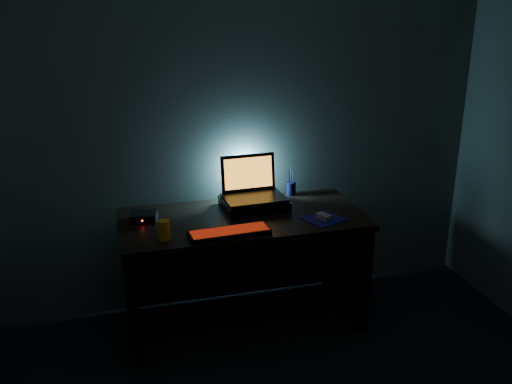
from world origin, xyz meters
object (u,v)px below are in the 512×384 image
at_px(laptop, 252,188).
at_px(pen_cup, 291,188).
at_px(juice_glass, 164,230).
at_px(mouse, 324,216).
at_px(router, 144,217).
at_px(keyboard, 230,232).

height_order(laptop, pen_cup, laptop).
bearing_deg(juice_glass, mouse, 2.58).
relative_size(pen_cup, router, 0.50).
bearing_deg(laptop, keyboard, -122.42).
bearing_deg(keyboard, pen_cup, 41.00).
bearing_deg(router, juice_glass, -61.70).
height_order(mouse, pen_cup, pen_cup).
bearing_deg(laptop, router, -175.59).
height_order(keyboard, juice_glass, juice_glass).
xyz_separation_m(keyboard, juice_glass, (-0.37, 0.03, 0.04)).
height_order(laptop, router, laptop).
xyz_separation_m(keyboard, pen_cup, (0.55, 0.55, 0.03)).
relative_size(keyboard, mouse, 5.09).
xyz_separation_m(pen_cup, router, (-1.01, -0.21, -0.02)).
xyz_separation_m(laptop, pen_cup, (0.31, 0.12, -0.08)).
bearing_deg(mouse, laptop, 114.37).
distance_m(laptop, pen_cup, 0.34).
bearing_deg(keyboard, mouse, 3.50).
bearing_deg(pen_cup, laptop, -158.15).
height_order(laptop, keyboard, laptop).
bearing_deg(pen_cup, mouse, -83.64).
distance_m(laptop, router, 0.71).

